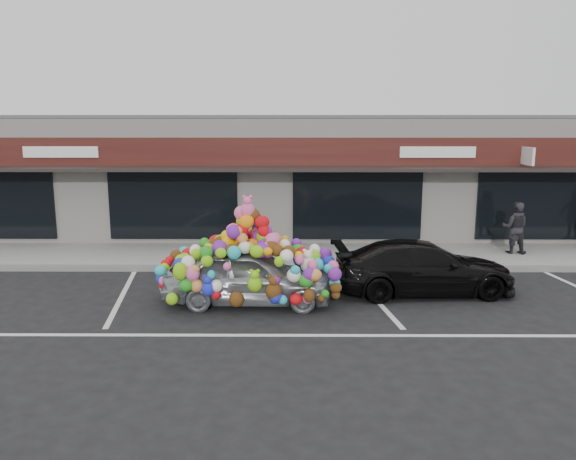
{
  "coord_description": "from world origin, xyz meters",
  "views": [
    {
      "loc": [
        0.85,
        -12.65,
        4.11
      ],
      "look_at": [
        0.77,
        1.4,
        1.38
      ],
      "focal_mm": 35.0,
      "sensor_mm": 36.0,
      "label": 1
    }
  ],
  "objects_px": {
    "black_sedan": "(423,268)",
    "pedestrian_a": "(517,228)",
    "toy_car": "(249,269)",
    "pedestrian_b": "(515,227)"
  },
  "relations": [
    {
      "from": "black_sedan",
      "to": "pedestrian_a",
      "type": "distance_m",
      "value": 5.07
    },
    {
      "from": "black_sedan",
      "to": "pedestrian_a",
      "type": "relative_size",
      "value": 2.77
    },
    {
      "from": "pedestrian_b",
      "to": "pedestrian_a",
      "type": "bearing_deg",
      "value": 129.82
    },
    {
      "from": "black_sedan",
      "to": "pedestrian_a",
      "type": "height_order",
      "value": "pedestrian_a"
    },
    {
      "from": "pedestrian_a",
      "to": "pedestrian_b",
      "type": "bearing_deg",
      "value": -86.16
    },
    {
      "from": "pedestrian_a",
      "to": "pedestrian_b",
      "type": "height_order",
      "value": "pedestrian_b"
    },
    {
      "from": "pedestrian_a",
      "to": "black_sedan",
      "type": "bearing_deg",
      "value": 27.17
    },
    {
      "from": "black_sedan",
      "to": "pedestrian_a",
      "type": "xyz_separation_m",
      "value": [
        3.63,
        3.52,
        0.31
      ]
    },
    {
      "from": "toy_car",
      "to": "pedestrian_b",
      "type": "bearing_deg",
      "value": -58.81
    },
    {
      "from": "toy_car",
      "to": "pedestrian_a",
      "type": "height_order",
      "value": "toy_car"
    }
  ]
}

